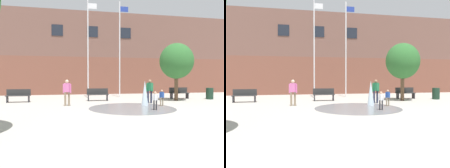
# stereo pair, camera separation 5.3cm
# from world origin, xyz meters

# --- Properties ---
(ground_plane) EXTENTS (100.00, 100.00, 0.00)m
(ground_plane) POSITION_xyz_m (0.00, 0.00, 0.00)
(ground_plane) COLOR #B2ADA3
(library_building) EXTENTS (36.00, 6.05, 8.52)m
(library_building) POSITION_xyz_m (0.00, 19.02, 4.26)
(library_building) COLOR brown
(library_building) RESTS_ON ground
(splash_fountain) EXTENTS (4.88, 4.88, 1.52)m
(splash_fountain) POSITION_xyz_m (1.71, 6.11, 0.47)
(splash_fountain) COLOR gray
(splash_fountain) RESTS_ON ground
(park_bench_left_of_flagpoles) EXTENTS (1.60, 0.44, 0.91)m
(park_bench_left_of_flagpoles) POSITION_xyz_m (-5.91, 9.78, 0.48)
(park_bench_left_of_flagpoles) COLOR #28282D
(park_bench_left_of_flagpoles) RESTS_ON ground
(park_bench_under_right_flagpole) EXTENTS (1.60, 0.44, 0.91)m
(park_bench_under_right_flagpole) POSITION_xyz_m (-0.36, 9.70, 0.48)
(park_bench_under_right_flagpole) COLOR #28282D
(park_bench_under_right_flagpole) RESTS_ON ground
(park_bench_far_right) EXTENTS (1.60, 0.44, 0.91)m
(park_bench_far_right) POSITION_xyz_m (6.38, 9.96, 0.48)
(park_bench_far_right) COLOR #28282D
(park_bench_far_right) RESTS_ON ground
(child_with_pink_shirt) EXTENTS (0.31, 0.23, 0.99)m
(child_with_pink_shirt) POSITION_xyz_m (1.99, 4.47, 0.58)
(child_with_pink_shirt) COLOR #28282D
(child_with_pink_shirt) RESTS_ON ground
(adult_near_bench) EXTENTS (0.50, 0.39, 1.59)m
(adult_near_bench) POSITION_xyz_m (2.85, 7.45, 0.93)
(adult_near_bench) COLOR #1E233D
(adult_near_bench) RESTS_ON ground
(child_running) EXTENTS (0.31, 0.24, 0.99)m
(child_running) POSITION_xyz_m (3.03, 5.93, 0.58)
(child_running) COLOR #89755B
(child_running) RESTS_ON ground
(adult_in_red) EXTENTS (0.50, 0.32, 1.59)m
(adult_in_red) POSITION_xyz_m (-2.58, 7.13, 0.93)
(adult_in_red) COLOR #89755B
(adult_in_red) RESTS_ON ground
(flagpole_left) EXTENTS (0.80, 0.10, 8.34)m
(flagpole_left) POSITION_xyz_m (-0.82, 12.06, 4.42)
(flagpole_left) COLOR silver
(flagpole_left) RESTS_ON ground
(flagpole_right) EXTENTS (0.80, 0.10, 8.25)m
(flagpole_right) POSITION_xyz_m (1.93, 12.06, 4.37)
(flagpole_right) COLOR silver
(flagpole_right) RESTS_ON ground
(trash_can) EXTENTS (0.56, 0.56, 0.90)m
(trash_can) POSITION_xyz_m (8.54, 9.05, 0.45)
(trash_can) COLOR #193323
(trash_can) RESTS_ON ground
(street_tree_near_building) EXTENTS (2.49, 2.49, 4.28)m
(street_tree_near_building) POSITION_xyz_m (5.41, 8.63, 2.94)
(street_tree_near_building) COLOR brown
(street_tree_near_building) RESTS_ON ground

